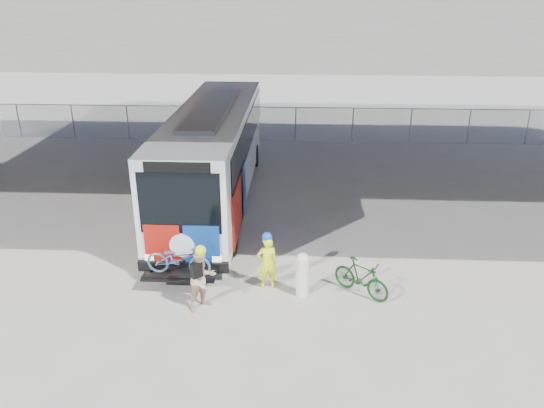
# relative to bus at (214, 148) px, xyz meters

# --- Properties ---
(ground) EXTENTS (160.00, 160.00, 0.00)m
(ground) POSITION_rel_bus_xyz_m (2.00, -3.53, -2.11)
(ground) COLOR #9E9991
(ground) RESTS_ON ground
(bus) EXTENTS (2.67, 12.97, 3.69)m
(bus) POSITION_rel_bus_xyz_m (0.00, 0.00, 0.00)
(bus) COLOR silver
(bus) RESTS_ON ground
(overpass) EXTENTS (40.00, 16.00, 7.95)m
(overpass) POSITION_rel_bus_xyz_m (2.00, 0.47, 4.44)
(overpass) COLOR #605E59
(overpass) RESTS_ON ground
(chainlink_fence) EXTENTS (30.00, 0.06, 30.00)m
(chainlink_fence) POSITION_rel_bus_xyz_m (2.00, 8.47, -0.68)
(chainlink_fence) COLOR gray
(chainlink_fence) RESTS_ON ground
(brick_buildings) EXTENTS (54.00, 22.00, 12.00)m
(brick_buildings) POSITION_rel_bus_xyz_m (3.23, 44.70, 3.31)
(brick_buildings) COLOR brown
(brick_buildings) RESTS_ON ground
(bollard) EXTENTS (0.33, 0.33, 1.27)m
(bollard) POSITION_rel_bus_xyz_m (3.33, -6.67, -1.43)
(bollard) COLOR white
(bollard) RESTS_ON ground
(cyclist_hivis) EXTENTS (0.63, 0.48, 1.69)m
(cyclist_hivis) POSITION_rel_bus_xyz_m (2.38, -6.32, -1.30)
(cyclist_hivis) COLOR #E7FF1A
(cyclist_hivis) RESTS_ON ground
(cyclist_tan) EXTENTS (1.01, 1.00, 1.80)m
(cyclist_tan) POSITION_rel_bus_xyz_m (0.78, -7.40, -1.26)
(cyclist_tan) COLOR tan
(cyclist_tan) RESTS_ON ground
(bike_parked) EXTENTS (1.63, 1.47, 1.03)m
(bike_parked) POSITION_rel_bus_xyz_m (4.91, -6.56, -1.59)
(bike_parked) COLOR #123A16
(bike_parked) RESTS_ON ground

